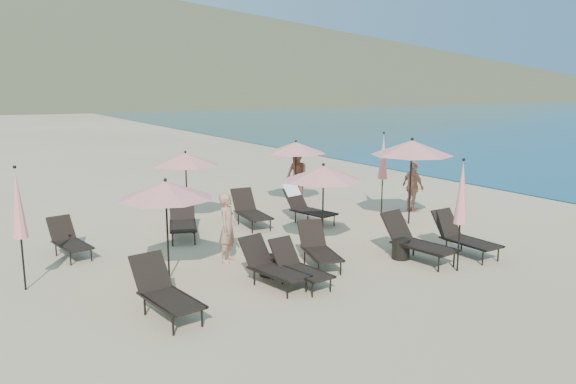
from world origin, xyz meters
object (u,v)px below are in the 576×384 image
umbrella_closed_1 (383,157)px  lounger_8 (250,210)px  umbrella_open_1 (323,173)px  lounger_1 (271,265)px  umbrella_closed_0 (462,193)px  umbrella_open_3 (186,159)px  beachgoer_c (413,187)px  lounger_7 (183,220)px  lounger_0 (165,291)px  umbrella_closed_2 (18,204)px  lounger_4 (416,240)px  umbrella_open_4 (296,148)px  lounger_3 (319,247)px  side_table_0 (269,266)px  umbrella_open_0 (166,190)px  side_table_1 (401,249)px  beachgoer_a (228,228)px  lounger_6 (69,240)px  lounger_9 (306,205)px  beachgoer_b (297,176)px  umbrella_open_2 (412,148)px  lounger_2 (299,266)px

umbrella_closed_1 → lounger_8: bearing=170.6°
umbrella_open_1 → lounger_1: bearing=-146.5°
umbrella_open_1 → umbrella_closed_0: (1.58, -2.84, -0.17)m
umbrella_open_3 → beachgoer_c: 7.13m
lounger_7 → beachgoer_c: bearing=12.9°
lounger_7 → umbrella_closed_0: (4.08, -5.70, 1.24)m
lounger_0 → lounger_7: lounger_7 is taller
lounger_1 → umbrella_closed_2: size_ratio=0.67×
lounger_4 → umbrella_closed_2: 8.40m
umbrella_open_4 → umbrella_open_3: bearing=-173.4°
umbrella_open_3 → lounger_7: bearing=-115.6°
lounger_4 → umbrella_closed_1: bearing=50.4°
umbrella_closed_2 → umbrella_closed_0: bearing=-24.0°
lounger_1 → lounger_3: (1.51, 0.54, -0.00)m
lounger_8 → side_table_0: (-1.62, -3.97, -0.25)m
umbrella_open_0 → side_table_1: (5.04, -1.49, -1.63)m
umbrella_open_3 → umbrella_open_1: bearing=-66.8°
lounger_7 → beachgoer_a: size_ratio=1.18×
lounger_4 → umbrella_open_0: size_ratio=0.88×
lounger_6 → umbrella_open_1: 6.18m
umbrella_open_1 → umbrella_open_3: (-1.83, 4.27, -0.02)m
lounger_4 → lounger_7: size_ratio=1.00×
lounger_3 → lounger_9: 4.04m
umbrella_open_4 → umbrella_open_1: bearing=-114.9°
umbrella_open_1 → umbrella_closed_1: bearing=30.8°
umbrella_open_0 → beachgoer_b: umbrella_open_0 is taller
umbrella_open_3 → umbrella_closed_1: size_ratio=0.83×
umbrella_open_0 → umbrella_open_2: umbrella_open_2 is taller
umbrella_closed_0 → lounger_6: bearing=141.8°
beachgoer_b → beachgoer_c: beachgoer_b is taller
lounger_1 → umbrella_closed_2: bearing=140.4°
lounger_8 → umbrella_open_0: 4.86m
lounger_1 → umbrella_open_3: umbrella_open_3 is taller
lounger_6 → umbrella_open_4: 8.02m
lounger_2 → lounger_4: bearing=-7.8°
lounger_7 → umbrella_open_2: 6.69m
side_table_1 → beachgoer_b: 7.02m
lounger_1 → lounger_8: lounger_8 is taller
side_table_1 → beachgoer_c: beachgoer_c is taller
lounger_9 → beachgoer_b: size_ratio=1.03×
lounger_1 → lounger_7: bearing=81.3°
umbrella_open_0 → beachgoer_a: (1.55, 0.40, -1.08)m
lounger_7 → side_table_0: lounger_7 is taller
beachgoer_c → lounger_9: bearing=85.8°
beachgoer_a → lounger_0: bearing=-178.1°
lounger_8 → beachgoer_c: beachgoer_c is taller
umbrella_open_1 → side_table_1: bearing=-54.2°
lounger_7 → umbrella_closed_1: bearing=14.7°
lounger_2 → lounger_3: lounger_3 is taller
lounger_0 → lounger_8: 6.45m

